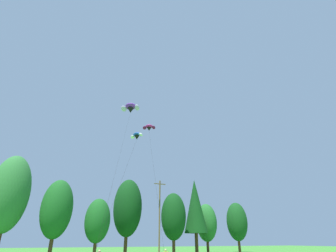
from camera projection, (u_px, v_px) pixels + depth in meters
treeline_tree_d at (9, 193)px, 41.66m from camera, size 6.00×6.00×15.54m
treeline_tree_e at (57, 209)px, 43.19m from camera, size 5.05×5.05×12.03m
treeline_tree_f at (97, 221)px, 44.98m from camera, size 4.31×4.31×9.29m
treeline_tree_g at (128, 207)px, 51.82m from camera, size 5.58×5.58×14.00m
treeline_tree_h at (174, 216)px, 51.23m from camera, size 4.84×4.84×11.28m
treeline_tree_i at (195, 206)px, 55.66m from camera, size 4.85×4.85×14.78m
treeline_tree_j at (207, 223)px, 58.02m from camera, size 4.53×4.53×10.12m
treeline_tree_k at (237, 222)px, 60.75m from camera, size 4.71×4.71×10.76m
utility_pole at (160, 215)px, 45.72m from camera, size 2.20×0.26×12.57m
parafoil_kite_high_blue_white at (137, 136)px, 36.51m from camera, size 6.03×7.76×14.77m
parafoil_kite_mid_magenta at (149, 128)px, 47.16m from camera, size 4.37×15.73×20.57m
parafoil_kite_far_purple at (130, 108)px, 49.52m from camera, size 8.53×18.43×24.84m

